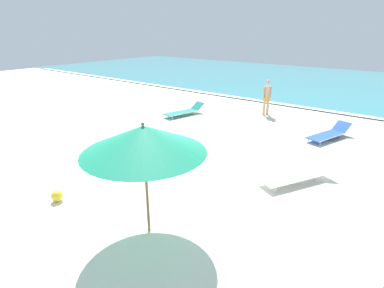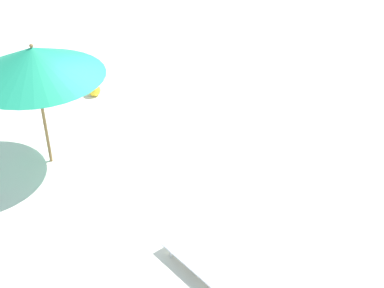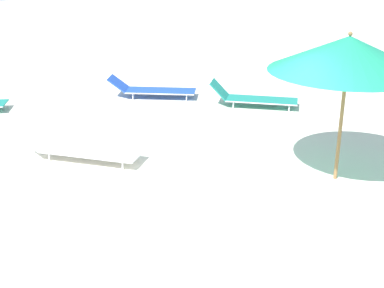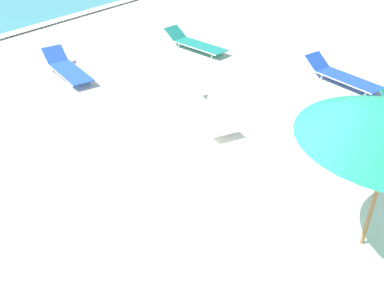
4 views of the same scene
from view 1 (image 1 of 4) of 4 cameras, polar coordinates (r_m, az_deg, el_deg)
The scene contains 8 objects.
ground_plane at distance 8.54m, azimuth -3.39°, elevation -8.18°, with size 60.00×60.00×0.16m.
ocean_water at distance 26.74m, azimuth 27.08°, elevation 10.11°, with size 60.00×19.32×0.07m.
beach_umbrella at distance 5.82m, azimuth -9.20°, elevation 0.84°, with size 2.46×2.46×2.45m.
sun_lounger_beside_umbrella at distance 15.19m, azimuth -1.51°, elevation 6.28°, with size 1.11×2.29×0.52m.
sun_lounger_near_water_left at distance 13.03m, azimuth 24.62°, elevation 1.80°, with size 1.24×2.28×0.52m.
sun_lounger_mid_beach_solo at distance 9.07m, azimuth 19.39°, elevation -5.54°, with size 1.59×2.28×0.54m.
beachgoer_wading_adult at distance 15.51m, azimuth 14.09°, elevation 8.98°, with size 0.32×0.38×1.76m.
beach_ball at distance 8.39m, azimuth -24.31°, elevation -9.00°, with size 0.29×0.29×0.29m.
Camera 1 is at (4.94, -5.56, 4.09)m, focal length 28.00 mm.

